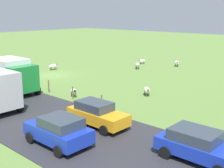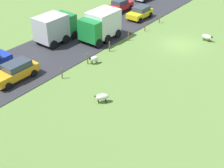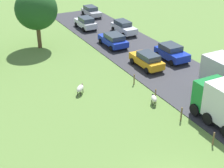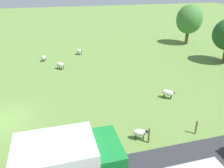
% 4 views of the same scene
% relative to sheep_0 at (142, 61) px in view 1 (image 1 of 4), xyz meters
% --- Properties ---
extents(ground_plane, '(160.00, 160.00, 0.00)m').
position_rel_sheep_0_xyz_m(ground_plane, '(13.51, -3.06, -0.47)').
color(ground_plane, olive).
extents(sheep_0, '(1.14, 0.77, 0.70)m').
position_rel_sheep_0_xyz_m(sheep_0, '(0.00, 0.00, 0.00)').
color(sheep_0, white).
rests_on(sheep_0, ground_plane).
extents(sheep_1, '(1.30, 0.61, 0.79)m').
position_rel_sheep_0_xyz_m(sheep_1, '(11.56, -5.79, 0.04)').
color(sheep_1, silver).
rests_on(sheep_1, ground_plane).
extents(sheep_2, '(0.78, 1.06, 0.78)m').
position_rel_sheep_0_xyz_m(sheep_2, '(18.21, 6.06, 0.07)').
color(sheep_2, silver).
rests_on(sheep_2, ground_plane).
extents(sheep_3, '(1.15, 1.19, 0.86)m').
position_rel_sheep_0_xyz_m(sheep_3, '(3.59, 1.92, 0.10)').
color(sheep_3, beige).
rests_on(sheep_3, ground_plane).
extents(sheep_4, '(1.07, 1.02, 0.84)m').
position_rel_sheep_0_xyz_m(sheep_4, '(-1.52, 4.85, 0.08)').
color(sheep_4, silver).
rests_on(sheep_4, ground_plane).
extents(sheep_5, '(1.14, 1.18, 0.81)m').
position_rel_sheep_0_xyz_m(sheep_5, '(13.50, 10.61, 0.07)').
color(sheep_5, silver).
rests_on(sheep_5, ground_plane).
extents(fence_post_1, '(0.12, 0.12, 1.10)m').
position_rel_sheep_0_xyz_m(fence_post_1, '(18.66, -3.94, 0.08)').
color(fence_post_1, brown).
rests_on(fence_post_1, ground_plane).
extents(fence_post_2, '(0.12, 0.12, 1.03)m').
position_rel_sheep_0_xyz_m(fence_post_2, '(18.66, -0.46, 0.04)').
color(fence_post_2, brown).
rests_on(fence_post_2, ground_plane).
extents(fence_post_3, '(0.12, 0.12, 1.16)m').
position_rel_sheep_0_xyz_m(fence_post_3, '(18.66, 3.01, 0.11)').
color(fence_post_3, brown).
rests_on(fence_post_3, ground_plane).
extents(fence_post_4, '(0.12, 0.12, 1.11)m').
position_rel_sheep_0_xyz_m(fence_post_4, '(18.66, 6.49, 0.08)').
color(fence_post_4, brown).
rests_on(fence_post_4, ground_plane).
extents(fence_post_5, '(0.12, 0.12, 1.03)m').
position_rel_sheep_0_xyz_m(fence_post_5, '(18.66, 9.96, 0.04)').
color(fence_post_5, brown).
rests_on(fence_post_5, ground_plane).
extents(truck_0, '(2.82, 4.71, 3.21)m').
position_rel_sheep_0_xyz_m(truck_0, '(21.31, 1.26, 1.32)').
color(truck_0, '#197F33').
rests_on(truck_0, road_strip).
extents(car_2, '(2.20, 3.98, 1.65)m').
position_rel_sheep_0_xyz_m(car_2, '(25.27, 13.06, 0.44)').
color(car_2, '#1933B2').
rests_on(car_2, road_strip).
extents(car_4, '(1.93, 4.25, 1.61)m').
position_rel_sheep_0_xyz_m(car_4, '(21.80, 12.59, 0.42)').
color(car_4, orange).
rests_on(car_4, road_strip).
extents(car_6, '(2.19, 4.33, 1.55)m').
position_rel_sheep_0_xyz_m(car_6, '(21.68, 19.70, 0.40)').
color(car_6, '#1933B2').
rests_on(car_6, road_strip).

